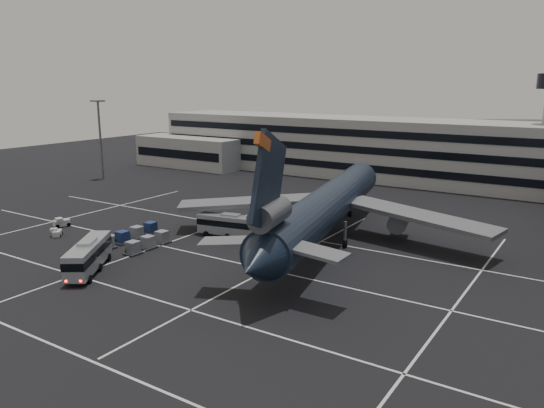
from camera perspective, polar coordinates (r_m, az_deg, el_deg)
The scene contains 11 objects.
ground at distance 69.20m, azimuth -10.70°, elevation -6.06°, with size 260.00×260.00×0.00m, color black.
lane_markings at distance 69.08m, azimuth -9.72°, elevation -6.05°, with size 90.00×55.62×0.01m.
terminal at distance 128.68m, azimuth 10.51°, elevation 5.89°, with size 125.00×26.00×24.00m.
hills at distance 221.47m, azimuth 25.31°, elevation 2.79°, with size 352.00×180.00×44.00m.
lightpole_left at distance 130.23m, azimuth -18.05°, elevation 7.72°, with size 2.40×2.40×18.28m.
trijet_main at distance 74.88m, azimuth 5.83°, elevation -0.26°, with size 46.40×57.28×18.08m.
bus_near at distance 67.49m, azimuth -19.15°, elevation -5.15°, with size 8.34×10.64×3.92m.
bus_far at distance 77.90m, azimuth -4.46°, elevation -2.21°, with size 10.36×4.17×3.56m.
tug_a at distance 90.11m, azimuth -21.75°, elevation -1.86°, with size 2.07×2.67×1.52m.
tug_b at distance 84.67m, azimuth -22.11°, elevation -2.89°, with size 2.18×2.21×1.25m.
uld_cluster at distance 77.14m, azimuth -14.28°, elevation -3.57°, with size 7.18×10.82×1.77m.
Camera 1 is at (45.61, -47.03, 22.30)m, focal length 35.00 mm.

